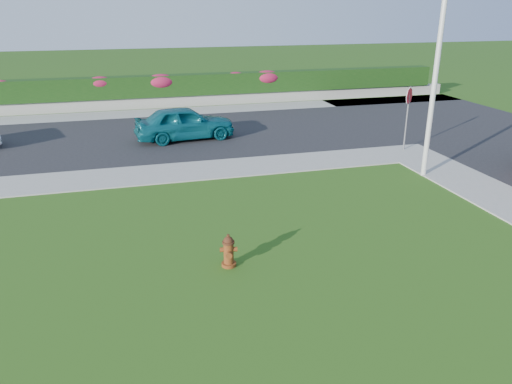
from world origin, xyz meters
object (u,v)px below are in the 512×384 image
object	(u,v)px
fire_hydrant	(229,251)
sedan_teal	(185,123)
stop_sign	(408,104)
utility_pole	(436,73)

from	to	relation	value
fire_hydrant	sedan_teal	distance (m)	10.83
stop_sign	utility_pole	bearing A→B (deg)	-126.10
fire_hydrant	sedan_teal	xyz separation A→B (m)	(0.54, 10.81, 0.37)
sedan_teal	utility_pole	bearing A→B (deg)	-139.83
fire_hydrant	stop_sign	bearing A→B (deg)	50.14
fire_hydrant	utility_pole	size ratio (longest dim) A/B	0.11
fire_hydrant	stop_sign	size ratio (longest dim) A/B	0.31
utility_pole	stop_sign	xyz separation A→B (m)	(0.96, 2.84, -1.52)
utility_pole	stop_sign	size ratio (longest dim) A/B	2.74
sedan_teal	fire_hydrant	bearing A→B (deg)	170.86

